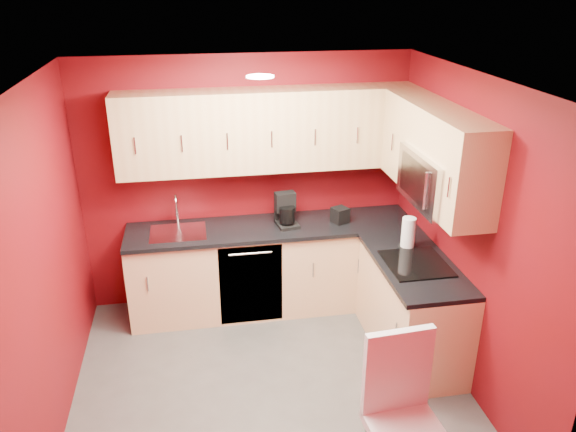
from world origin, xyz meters
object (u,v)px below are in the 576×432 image
object	(u,v)px
sink	(178,228)
dining_chair	(408,425)
microwave	(438,179)
paper_towel	(408,233)
napkin_holder	(340,215)
coffee_maker	(287,210)

from	to	relation	value
sink	dining_chair	xyz separation A→B (m)	(1.40, -2.40, -0.38)
microwave	paper_towel	size ratio (longest dim) A/B	2.69
sink	napkin_holder	size ratio (longest dim) A/B	3.45
sink	napkin_holder	distance (m)	1.57
sink	paper_towel	size ratio (longest dim) A/B	1.84
microwave	sink	bearing A→B (deg)	154.40
microwave	napkin_holder	bearing A→B (deg)	118.82
coffee_maker	microwave	bearing A→B (deg)	-50.79
sink	napkin_holder	world-z (taller)	sink
coffee_maker	dining_chair	bearing A→B (deg)	-89.83
napkin_holder	paper_towel	world-z (taller)	paper_towel
dining_chair	coffee_maker	bearing A→B (deg)	94.60
paper_towel	dining_chair	xyz separation A→B (m)	(-0.62, -1.72, -0.49)
coffee_maker	dining_chair	size ratio (longest dim) A/B	0.29
sink	paper_towel	bearing A→B (deg)	-18.77
microwave	paper_towel	xyz separation A→B (m)	(-0.07, 0.32, -0.61)
microwave	napkin_holder	world-z (taller)	microwave
microwave	coffee_maker	size ratio (longest dim) A/B	2.36
paper_towel	coffee_maker	bearing A→B (deg)	146.73
sink	dining_chair	bearing A→B (deg)	-59.77
microwave	napkin_holder	size ratio (longest dim) A/B	5.04
microwave	sink	distance (m)	2.43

